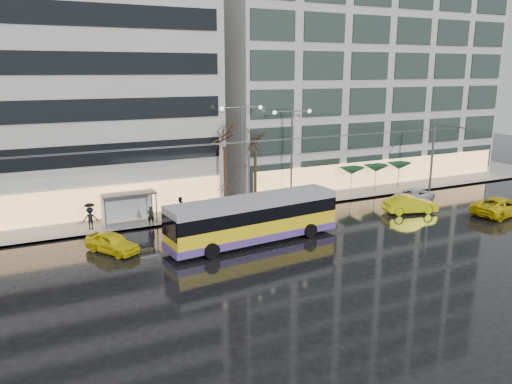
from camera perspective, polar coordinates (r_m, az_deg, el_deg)
ground at (r=34.59m, az=2.79°, el=-6.79°), size 140.00×140.00×0.00m
sidewalk at (r=47.46m, az=-3.19°, el=-0.98°), size 80.00×10.00×0.15m
kerb at (r=43.09m, az=-0.64°, el=-2.49°), size 80.00×0.10×0.15m
building_left at (r=47.40m, az=-26.87°, el=11.13°), size 34.00×14.00×22.00m
building_right at (r=58.69m, az=10.61°, el=14.04°), size 32.00×14.00×25.00m
trolleybus at (r=35.86m, az=-0.24°, el=-3.27°), size 13.17×5.41×6.02m
catenary at (r=40.71m, az=-1.26°, el=2.60°), size 42.24×5.12×7.00m
bus_shelter at (r=41.02m, az=-14.89°, el=-1.07°), size 4.20×1.60×2.51m
street_lamp_near at (r=43.40m, az=-1.65°, el=5.62°), size 3.96×0.36×9.03m
street_lamp_far at (r=45.70m, az=4.11°, el=5.65°), size 3.96×0.36×8.53m
tree_a at (r=42.85m, az=-3.61°, el=6.97°), size 3.20×3.20×8.40m
tree_b at (r=44.33m, az=-0.09°, el=6.33°), size 3.20×3.20×7.70m
parasol_a at (r=50.22m, az=10.88°, el=2.39°), size 2.50×2.50×2.65m
parasol_b at (r=52.05m, az=13.54°, el=2.65°), size 2.50×2.50×2.65m
parasol_c at (r=53.98m, az=16.01°, el=2.89°), size 2.50×2.50×2.65m
taxi_a at (r=35.55m, az=-16.13°, el=-5.56°), size 3.59×4.35×1.40m
taxi_b at (r=45.45m, az=17.23°, el=-1.36°), size 4.88×2.73×1.52m
taxi_c at (r=47.65m, az=26.23°, el=-1.45°), size 5.98×3.26×1.59m
sedan_silver at (r=49.50m, az=17.74°, el=-0.32°), size 5.07×3.30×1.30m
pedestrian_a at (r=40.25m, az=-11.99°, el=-1.68°), size 1.03×1.04×2.19m
pedestrian_b at (r=42.29m, az=-8.68°, el=-1.67°), size 1.04×1.02×1.69m
pedestrian_c at (r=40.49m, az=-18.43°, el=-2.54°), size 1.20×0.91×2.11m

